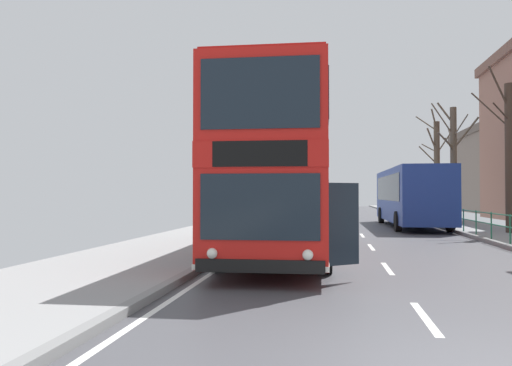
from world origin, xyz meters
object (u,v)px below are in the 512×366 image
Objects in this scene: double_decker_bus_main at (282,172)px; bare_tree_far_02 at (510,156)px; bare_tree_far_01 at (454,160)px; background_bus_far_lane at (410,195)px; bare_tree_far_00 at (437,166)px.

bare_tree_far_02 is (8.90, 8.36, 1.00)m from double_decker_bus_main.
double_decker_bus_main is at bearing -116.66° from bare_tree_far_01.
bare_tree_far_02 is (3.26, -5.51, 1.69)m from background_bus_far_lane.
bare_tree_far_00 reaches higher than double_decker_bus_main.
background_bus_far_lane is at bearing 67.87° from double_decker_bus_main.
background_bus_far_lane is 1.57× the size of bare_tree_far_02.
bare_tree_far_01 is at bearing -92.29° from bare_tree_far_00.
bare_tree_far_00 reaches higher than bare_tree_far_01.
bare_tree_far_00 is (3.28, 9.46, 2.12)m from background_bus_far_lane.
double_decker_bus_main is 1.48× the size of bare_tree_far_02.
bare_tree_far_01 is (3.03, 3.41, 2.11)m from background_bus_far_lane.
bare_tree_far_00 is 1.09× the size of bare_tree_far_02.
background_bus_far_lane is at bearing -131.68° from bare_tree_far_01.
bare_tree_far_02 is (0.22, -8.92, -0.43)m from bare_tree_far_01.
bare_tree_far_00 is at bearing 89.93° from bare_tree_far_02.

